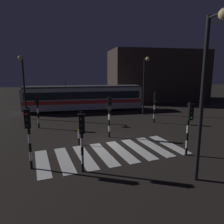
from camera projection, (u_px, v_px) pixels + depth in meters
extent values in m
plane|color=black|center=(107.00, 142.00, 15.14)|extent=(120.00, 120.00, 0.00)
cube|color=#59595E|center=(89.00, 112.00, 26.68)|extent=(80.00, 0.12, 0.03)
cube|color=#59595E|center=(88.00, 110.00, 28.05)|extent=(80.00, 0.12, 0.03)
cube|color=silver|center=(43.00, 163.00, 11.70)|extent=(1.34, 3.98, 0.02)
cube|color=silver|center=(64.00, 160.00, 12.13)|extent=(1.34, 3.98, 0.02)
cube|color=silver|center=(85.00, 157.00, 12.56)|extent=(1.34, 3.98, 0.02)
cube|color=silver|center=(104.00, 154.00, 13.00)|extent=(1.34, 3.98, 0.02)
cube|color=silver|center=(121.00, 151.00, 13.43)|extent=(1.34, 3.98, 0.02)
cube|color=silver|center=(138.00, 149.00, 13.86)|extent=(1.34, 3.98, 0.02)
cube|color=silver|center=(154.00, 146.00, 14.29)|extent=(1.34, 3.98, 0.02)
cube|color=silver|center=(169.00, 144.00, 14.73)|extent=(1.34, 3.98, 0.02)
cylinder|color=black|center=(109.00, 134.00, 16.31)|extent=(0.14, 0.14, 0.46)
cylinder|color=white|center=(109.00, 129.00, 16.23)|extent=(0.14, 0.14, 0.46)
cylinder|color=black|center=(109.00, 123.00, 16.14)|extent=(0.14, 0.14, 0.46)
cylinder|color=white|center=(109.00, 117.00, 16.05)|extent=(0.14, 0.14, 0.46)
cylinder|color=black|center=(109.00, 111.00, 15.97)|extent=(0.14, 0.14, 0.46)
cylinder|color=white|center=(109.00, 105.00, 15.88)|extent=(0.14, 0.14, 0.46)
cylinder|color=black|center=(109.00, 99.00, 15.80)|extent=(0.14, 0.14, 0.46)
cube|color=black|center=(110.00, 104.00, 15.70)|extent=(0.28, 0.20, 0.90)
sphere|color=black|center=(110.00, 101.00, 15.54)|extent=(0.14, 0.14, 0.14)
sphere|color=black|center=(110.00, 105.00, 15.60)|extent=(0.14, 0.14, 0.14)
sphere|color=black|center=(110.00, 108.00, 15.65)|extent=(0.14, 0.14, 0.14)
cube|color=black|center=(110.00, 98.00, 15.61)|extent=(0.36, 0.24, 0.04)
cylinder|color=black|center=(186.00, 151.00, 12.80)|extent=(0.14, 0.14, 0.47)
cylinder|color=white|center=(187.00, 144.00, 12.71)|extent=(0.14, 0.14, 0.47)
cylinder|color=black|center=(187.00, 137.00, 12.62)|extent=(0.14, 0.14, 0.47)
cylinder|color=white|center=(188.00, 129.00, 12.53)|extent=(0.14, 0.14, 0.47)
cylinder|color=black|center=(188.00, 121.00, 12.45)|extent=(0.14, 0.14, 0.47)
cylinder|color=white|center=(189.00, 114.00, 12.36)|extent=(0.14, 0.14, 0.47)
cylinder|color=black|center=(189.00, 106.00, 12.27)|extent=(0.14, 0.14, 0.47)
cube|color=black|center=(191.00, 112.00, 12.17)|extent=(0.28, 0.20, 0.90)
sphere|color=black|center=(192.00, 108.00, 12.02)|extent=(0.14, 0.14, 0.14)
sphere|color=black|center=(192.00, 113.00, 12.07)|extent=(0.14, 0.14, 0.14)
sphere|color=green|center=(191.00, 118.00, 12.12)|extent=(0.14, 0.14, 0.14)
cube|color=black|center=(191.00, 104.00, 12.08)|extent=(0.36, 0.24, 0.04)
cylinder|color=black|center=(32.00, 165.00, 10.99)|extent=(0.14, 0.14, 0.47)
cylinder|color=white|center=(31.00, 156.00, 10.90)|extent=(0.14, 0.14, 0.47)
cylinder|color=black|center=(30.00, 147.00, 10.81)|extent=(0.14, 0.14, 0.47)
cylinder|color=white|center=(30.00, 139.00, 10.72)|extent=(0.14, 0.14, 0.47)
cylinder|color=black|center=(29.00, 130.00, 10.63)|extent=(0.14, 0.14, 0.47)
cylinder|color=white|center=(28.00, 121.00, 10.54)|extent=(0.14, 0.14, 0.47)
cylinder|color=black|center=(27.00, 111.00, 10.46)|extent=(0.14, 0.14, 0.47)
cube|color=black|center=(27.00, 119.00, 10.36)|extent=(0.28, 0.20, 0.90)
sphere|color=red|center=(27.00, 114.00, 10.20)|extent=(0.14, 0.14, 0.14)
sphere|color=black|center=(27.00, 120.00, 10.26)|extent=(0.14, 0.14, 0.14)
sphere|color=black|center=(27.00, 125.00, 10.31)|extent=(0.14, 0.14, 0.14)
cube|color=black|center=(27.00, 109.00, 10.27)|extent=(0.36, 0.24, 0.04)
cylinder|color=black|center=(39.00, 126.00, 18.97)|extent=(0.14, 0.14, 0.46)
cylinder|color=white|center=(39.00, 121.00, 18.88)|extent=(0.14, 0.14, 0.46)
cylinder|color=black|center=(38.00, 116.00, 18.80)|extent=(0.14, 0.14, 0.46)
cylinder|color=white|center=(38.00, 111.00, 18.71)|extent=(0.14, 0.14, 0.46)
cylinder|color=black|center=(38.00, 105.00, 18.62)|extent=(0.14, 0.14, 0.46)
cylinder|color=white|center=(37.00, 100.00, 18.54)|extent=(0.14, 0.14, 0.46)
cylinder|color=black|center=(37.00, 95.00, 18.45)|extent=(0.14, 0.14, 0.46)
cube|color=black|center=(37.00, 99.00, 18.36)|extent=(0.28, 0.20, 0.90)
sphere|color=red|center=(36.00, 96.00, 18.20)|extent=(0.14, 0.14, 0.14)
sphere|color=black|center=(37.00, 100.00, 18.25)|extent=(0.14, 0.14, 0.14)
sphere|color=black|center=(37.00, 103.00, 18.31)|extent=(0.14, 0.14, 0.14)
cube|color=black|center=(36.00, 94.00, 18.27)|extent=(0.36, 0.24, 0.04)
cylinder|color=black|center=(83.00, 167.00, 10.68)|extent=(0.14, 0.14, 0.44)
cylinder|color=white|center=(82.00, 159.00, 10.60)|extent=(0.14, 0.14, 0.44)
cylinder|color=black|center=(82.00, 151.00, 10.52)|extent=(0.14, 0.14, 0.44)
cylinder|color=white|center=(82.00, 142.00, 10.43)|extent=(0.14, 0.14, 0.44)
cylinder|color=black|center=(82.00, 134.00, 10.35)|extent=(0.14, 0.14, 0.44)
cylinder|color=white|center=(82.00, 125.00, 10.26)|extent=(0.14, 0.14, 0.44)
cylinder|color=black|center=(81.00, 116.00, 10.18)|extent=(0.14, 0.14, 0.44)
cube|color=black|center=(82.00, 124.00, 10.09)|extent=(0.28, 0.20, 0.90)
sphere|color=black|center=(82.00, 119.00, 9.93)|extent=(0.14, 0.14, 0.14)
sphere|color=black|center=(82.00, 125.00, 9.98)|extent=(0.14, 0.14, 0.14)
sphere|color=black|center=(82.00, 131.00, 10.04)|extent=(0.14, 0.14, 0.14)
cube|color=black|center=(81.00, 114.00, 10.00)|extent=(0.36, 0.24, 0.04)
cylinder|color=black|center=(154.00, 121.00, 20.96)|extent=(0.14, 0.14, 0.44)
cylinder|color=white|center=(154.00, 116.00, 20.88)|extent=(0.14, 0.14, 0.44)
cylinder|color=black|center=(154.00, 112.00, 20.80)|extent=(0.14, 0.14, 0.44)
cylinder|color=white|center=(155.00, 107.00, 20.71)|extent=(0.14, 0.14, 0.44)
cylinder|color=black|center=(155.00, 103.00, 20.63)|extent=(0.14, 0.14, 0.44)
cylinder|color=white|center=(155.00, 98.00, 20.55)|extent=(0.14, 0.14, 0.44)
cylinder|color=black|center=(155.00, 94.00, 20.46)|extent=(0.14, 0.14, 0.44)
cube|color=black|center=(156.00, 98.00, 20.37)|extent=(0.28, 0.20, 0.90)
sphere|color=black|center=(156.00, 95.00, 20.21)|extent=(0.14, 0.14, 0.14)
sphere|color=black|center=(156.00, 98.00, 20.27)|extent=(0.14, 0.14, 0.14)
sphere|color=green|center=(156.00, 101.00, 20.32)|extent=(0.14, 0.14, 0.14)
cube|color=black|center=(156.00, 93.00, 20.28)|extent=(0.36, 0.24, 0.04)
cylinder|color=black|center=(202.00, 103.00, 9.24)|extent=(0.18, 0.18, 7.26)
cylinder|color=black|center=(216.00, 15.00, 8.14)|extent=(0.10, 0.90, 0.10)
sphere|color=#F9E08C|center=(224.00, 14.00, 7.73)|extent=(0.44, 0.44, 0.44)
cylinder|color=black|center=(144.00, 87.00, 24.49)|extent=(0.18, 0.18, 6.57)
cylinder|color=black|center=(146.00, 58.00, 23.46)|extent=(0.10, 0.90, 0.10)
sphere|color=#F9E08C|center=(148.00, 59.00, 23.05)|extent=(0.44, 0.44, 0.44)
cylinder|color=black|center=(24.00, 89.00, 22.18)|extent=(0.18, 0.18, 6.52)
cylinder|color=black|center=(21.00, 57.00, 21.15)|extent=(0.10, 0.90, 0.10)
sphere|color=#F9E08C|center=(20.00, 58.00, 20.73)|extent=(0.44, 0.44, 0.44)
cube|color=silver|center=(84.00, 98.00, 26.92)|extent=(14.75, 2.50, 2.70)
cube|color=red|center=(84.00, 102.00, 25.77)|extent=(14.45, 0.04, 0.44)
cube|color=red|center=(83.00, 99.00, 28.21)|extent=(14.45, 0.04, 0.44)
cube|color=black|center=(84.00, 96.00, 25.62)|extent=(14.01, 0.03, 0.90)
cube|color=#4C4C51|center=(83.00, 87.00, 26.65)|extent=(14.45, 2.30, 0.20)
cylinder|color=#262628|center=(65.00, 83.00, 26.10)|extent=(0.08, 0.08, 1.00)
cube|color=black|center=(114.00, 109.00, 28.04)|extent=(2.20, 2.00, 0.35)
cube|color=black|center=(51.00, 111.00, 26.38)|extent=(2.20, 2.00, 0.35)
sphere|color=#F9F2CC|center=(139.00, 99.00, 28.51)|extent=(0.24, 0.24, 0.24)
cylinder|color=black|center=(79.00, 142.00, 14.55)|extent=(0.12, 0.12, 0.50)
cylinder|color=white|center=(79.00, 135.00, 14.45)|extent=(0.12, 0.12, 0.50)
sphere|color=yellow|center=(79.00, 130.00, 14.40)|extent=(0.12, 0.12, 0.12)
cube|color=#382D28|center=(157.00, 76.00, 37.07)|extent=(16.22, 8.00, 8.60)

